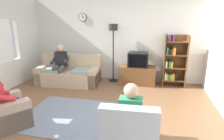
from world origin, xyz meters
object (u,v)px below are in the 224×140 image
object	(u,v)px
tv	(138,59)
person_in_right_armchair	(131,113)
armchair_near_window	(0,113)
armchair_near_bookshelf	(130,134)
bookshelf	(173,61)
floor_lamp	(113,37)
person_in_left_armchair	(3,97)
tv_stand	(138,75)
couch	(69,74)
person_on_couch	(60,62)

from	to	relation	value
tv	person_in_right_armchair	bearing A→B (deg)	-86.51
armchair_near_window	armchair_near_bookshelf	size ratio (longest dim) A/B	1.28
tv	bookshelf	bearing A→B (deg)	5.13
bookshelf	armchair_near_window	size ratio (longest dim) A/B	1.33
floor_lamp	tv	bearing A→B (deg)	-8.62
bookshelf	person_in_left_armchair	bearing A→B (deg)	-136.33
tv_stand	person_in_left_armchair	distance (m)	3.79
floor_lamp	person_in_left_armchair	distance (m)	3.55
floor_lamp	person_in_left_armchair	size ratio (longest dim) A/B	1.65
tv_stand	person_in_right_armchair	world-z (taller)	person_in_right_armchair
tv_stand	tv	bearing A→B (deg)	-90.00
floor_lamp	person_in_right_armchair	size ratio (longest dim) A/B	1.65
tv	person_in_right_armchair	world-z (taller)	person_in_right_armchair
bookshelf	person_in_right_armchair	size ratio (longest dim) A/B	1.40
couch	person_in_left_armchair	xyz separation A→B (m)	(-0.11, -2.58, 0.29)
bookshelf	person_in_right_armchair	distance (m)	3.34
tv_stand	person_in_right_armchair	size ratio (longest dim) A/B	0.98
armchair_near_window	person_on_couch	world-z (taller)	person_on_couch
tv	person_in_left_armchair	bearing A→B (deg)	-126.34
tv_stand	armchair_near_window	size ratio (longest dim) A/B	0.93
floor_lamp	armchair_near_window	bearing A→B (deg)	-114.43
couch	person_in_right_armchair	size ratio (longest dim) A/B	1.76
couch	floor_lamp	xyz separation A→B (m)	(1.30, 0.57, 1.14)
armchair_near_bookshelf	person_in_left_armchair	world-z (taller)	person_in_left_armchair
armchair_near_window	person_in_right_armchair	world-z (taller)	person_in_right_armchair
couch	armchair_near_window	world-z (taller)	same
couch	bookshelf	bearing A→B (deg)	9.67
armchair_near_bookshelf	armchair_near_window	bearing A→B (deg)	177.06
couch	person_in_left_armchair	distance (m)	2.60
couch	floor_lamp	world-z (taller)	floor_lamp
tv_stand	tv	distance (m)	0.51
couch	armchair_near_bookshelf	bearing A→B (deg)	-50.22
tv_stand	person_in_right_armchair	bearing A→B (deg)	-86.54
couch	person_in_right_armchair	xyz separation A→B (m)	(2.31, -2.69, 0.29)
person_in_left_armchair	tv_stand	bearing A→B (deg)	53.88
couch	tv	world-z (taller)	tv
tv_stand	floor_lamp	bearing A→B (deg)	173.06
floor_lamp	armchair_near_window	size ratio (longest dim) A/B	1.56
bookshelf	armchair_near_bookshelf	xyz separation A→B (m)	(-0.84, -3.32, -0.50)
tv_stand	couch	bearing A→B (deg)	-167.51
armchair_near_window	armchair_near_bookshelf	bearing A→B (deg)	-2.94
armchair_near_bookshelf	person_in_left_armchair	bearing A→B (deg)	175.30
couch	tv	size ratio (longest dim) A/B	3.28
bookshelf	armchair_near_bookshelf	size ratio (longest dim) A/B	1.69
armchair_near_bookshelf	person_in_right_armchair	size ratio (longest dim) A/B	0.83
person_on_couch	person_in_right_armchair	distance (m)	3.62
bookshelf	armchair_near_bookshelf	bearing A→B (deg)	-104.29
couch	armchair_near_window	xyz separation A→B (m)	(-0.16, -2.65, -0.02)
person_in_left_armchair	person_in_right_armchair	xyz separation A→B (m)	(2.42, -0.11, 0.00)
person_in_right_armchair	bookshelf	bearing A→B (deg)	75.24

